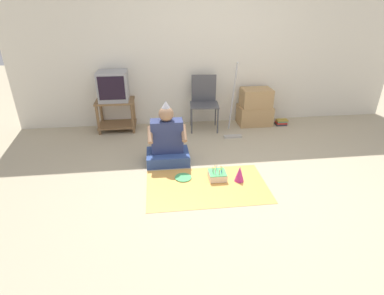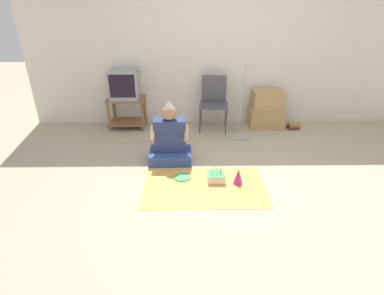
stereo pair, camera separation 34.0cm
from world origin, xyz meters
name	(u,v)px [view 1 (the left image)]	position (x,y,z in m)	size (l,w,h in m)	color
ground_plane	(241,187)	(0.00, 0.00, 0.00)	(16.00, 16.00, 0.00)	tan
wall_back	(211,46)	(0.00, 2.17, 1.27)	(6.40, 0.06, 2.55)	silver
tv_stand	(116,112)	(-1.59, 1.93, 0.30)	(0.60, 0.42, 0.51)	olive
tv	(113,86)	(-1.59, 1.93, 0.74)	(0.45, 0.40, 0.46)	#99999E
folding_chair	(204,99)	(-0.16, 1.86, 0.50)	(0.49, 0.43, 0.87)	#4C4C51
cardboard_box_stack	(255,108)	(0.74, 1.92, 0.29)	(0.56, 0.38, 0.62)	tan
dust_mop	(233,116)	(0.24, 1.47, 0.33)	(0.28, 0.36, 1.16)	#B2ADA3
book_pile	(281,122)	(1.20, 1.81, 0.04)	(0.21, 0.15, 0.10)	#333338
person_seated	(167,142)	(-0.81, 0.74, 0.27)	(0.55, 0.40, 0.83)	#334C8C
party_cloth	(207,186)	(-0.39, 0.07, 0.00)	(1.39, 0.84, 0.01)	#EFA84C
birthday_cake	(217,175)	(-0.24, 0.21, 0.05)	(0.21, 0.21, 0.16)	#F4E0C6
party_hat_blue	(240,174)	(0.01, 0.14, 0.10)	(0.11, 0.11, 0.19)	#CC338C
paper_plate	(183,177)	(-0.65, 0.28, 0.01)	(0.20, 0.20, 0.01)	#4CB266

